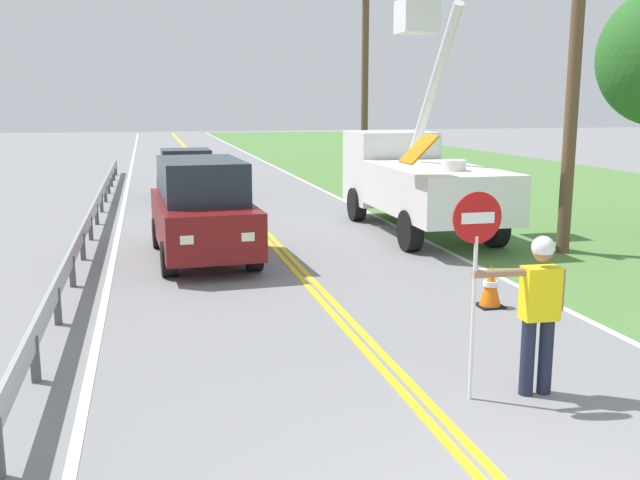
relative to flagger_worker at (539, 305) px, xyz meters
name	(u,v)px	position (x,y,z in m)	size (l,w,h in m)	color
grass_verge_right	(540,190)	(10.25, 17.28, -1.04)	(16.00, 110.00, 0.01)	#517F3D
centerline_yellow_left	(231,200)	(-1.44, 17.28, -1.04)	(0.11, 110.00, 0.01)	yellow
centerline_yellow_right	(236,199)	(-1.26, 17.28, -1.04)	(0.11, 110.00, 0.01)	yellow
edge_line_right	(335,196)	(2.25, 17.28, -1.04)	(0.12, 110.00, 0.01)	silver
edge_line_left	(124,203)	(-4.95, 17.28, -1.04)	(0.12, 110.00, 0.01)	silver
flagger_worker	(539,305)	(0.00, 0.00, 0.00)	(1.09, 0.26, 1.83)	#1E2338
stop_sign_paddle	(476,249)	(-0.77, 0.04, 0.66)	(0.56, 0.04, 2.33)	silver
utility_bucket_truck	(414,175)	(2.51, 10.34, 0.38)	(2.71, 6.83, 5.75)	white
oncoming_suv_nearest	(202,209)	(-3.08, 8.13, 0.01)	(2.08, 4.68, 2.10)	maroon
oncoming_sedan_second	(187,175)	(-2.87, 17.69, -0.21)	(1.97, 4.14, 1.70)	#4C5156
utility_pole_near	(576,38)	(4.67, 6.86, 3.52)	(1.80, 0.28, 8.77)	brown
utility_pole_mid	(365,78)	(4.46, 21.09, 3.17)	(1.80, 0.28, 8.06)	brown
traffic_cone_lead	(491,287)	(1.15, 3.34, -0.71)	(0.40, 0.40, 0.70)	orange
guardrail_left_shoulder	(93,212)	(-5.55, 12.00, -0.53)	(0.10, 32.00, 0.71)	#9EA0A3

